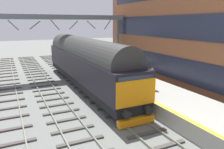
{
  "coord_description": "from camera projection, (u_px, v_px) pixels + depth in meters",
  "views": [
    {
      "loc": [
        -6.61,
        -12.16,
        6.03
      ],
      "look_at": [
        0.2,
        2.0,
        2.33
      ],
      "focal_mm": 35.54,
      "sensor_mm": 36.0,
      "label": 1
    }
  ],
  "objects": [
    {
      "name": "diesel_locomotive",
      "position": [
        85.0,
        61.0,
        20.84
      ],
      "size": [
        2.74,
        18.75,
        4.68
      ],
      "color": "black",
      "rests_on": "ground"
    },
    {
      "name": "track_adjacent_far_west",
      "position": [
        10.0,
        136.0,
        11.93
      ],
      "size": [
        2.5,
        60.0,
        0.15
      ],
      "color": "gray",
      "rests_on": "ground"
    },
    {
      "name": "station_platform",
      "position": [
        166.0,
        100.0,
        16.24
      ],
      "size": [
        4.0,
        44.0,
        1.01
      ],
      "color": "#A6A69C",
      "rests_on": "ground"
    },
    {
      "name": "ground_plane",
      "position": [
        122.0,
        115.0,
        14.84
      ],
      "size": [
        140.0,
        140.0,
        0.0
      ],
      "primitive_type": "plane",
      "color": "slate",
      "rests_on": "ground"
    },
    {
      "name": "overhead_footbridge",
      "position": [
        55.0,
        20.0,
        24.53
      ],
      "size": [
        16.16,
        2.0,
        6.85
      ],
      "color": "slate",
      "rests_on": "ground"
    },
    {
      "name": "waiting_passenger",
      "position": [
        152.0,
        76.0,
        17.01
      ],
      "size": [
        0.37,
        0.51,
        1.64
      ],
      "rotation": [
        0.0,
        0.0,
        1.49
      ],
      "color": "#31373F",
      "rests_on": "station_platform"
    },
    {
      "name": "track_adjacent_west",
      "position": [
        70.0,
        124.0,
        13.31
      ],
      "size": [
        2.5,
        60.0,
        0.15
      ],
      "color": "gray",
      "rests_on": "ground"
    },
    {
      "name": "track_main",
      "position": [
        122.0,
        114.0,
        14.82
      ],
      "size": [
        2.5,
        60.0,
        0.15
      ],
      "color": "gray",
      "rests_on": "ground"
    }
  ]
}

